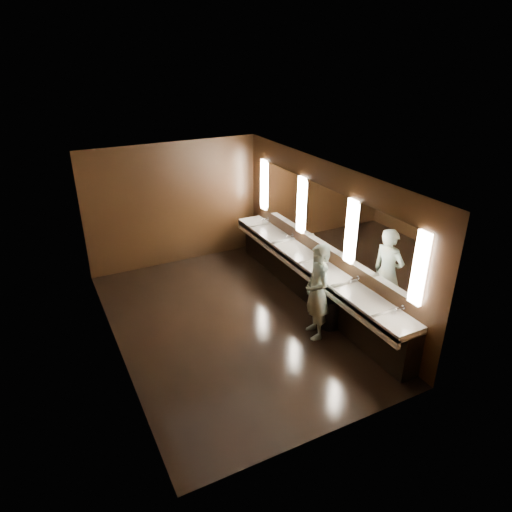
{
  "coord_description": "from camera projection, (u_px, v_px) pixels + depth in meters",
  "views": [
    {
      "loc": [
        -2.81,
        -6.56,
        4.71
      ],
      "look_at": [
        0.54,
        0.0,
        1.26
      ],
      "focal_mm": 32.0,
      "sensor_mm": 36.0,
      "label": 1
    }
  ],
  "objects": [
    {
      "name": "floor",
      "position": [
        230.0,
        323.0,
        8.45
      ],
      "size": [
        6.0,
        6.0,
        0.0
      ],
      "primitive_type": "plane",
      "color": "black",
      "rests_on": "ground"
    },
    {
      "name": "ceiling",
      "position": [
        226.0,
        175.0,
        7.26
      ],
      "size": [
        4.0,
        6.0,
        0.02
      ],
      "primitive_type": "cube",
      "color": "#2D2D2B",
      "rests_on": "wall_back"
    },
    {
      "name": "wall_back",
      "position": [
        174.0,
        205.0,
        10.27
      ],
      "size": [
        4.0,
        0.02,
        2.8
      ],
      "primitive_type": "cube",
      "color": "black",
      "rests_on": "floor"
    },
    {
      "name": "wall_front",
      "position": [
        330.0,
        349.0,
        5.43
      ],
      "size": [
        4.0,
        0.02,
        2.8
      ],
      "primitive_type": "cube",
      "color": "black",
      "rests_on": "floor"
    },
    {
      "name": "wall_left",
      "position": [
        110.0,
        279.0,
        7.03
      ],
      "size": [
        0.02,
        6.0,
        2.8
      ],
      "primitive_type": "cube",
      "color": "black",
      "rests_on": "floor"
    },
    {
      "name": "wall_right",
      "position": [
        324.0,
        234.0,
        8.68
      ],
      "size": [
        0.02,
        6.0,
        2.8
      ],
      "primitive_type": "cube",
      "color": "black",
      "rests_on": "floor"
    },
    {
      "name": "sink_counter",
      "position": [
        313.0,
        279.0,
        8.98
      ],
      "size": [
        0.55,
        5.4,
        1.01
      ],
      "color": "black",
      "rests_on": "floor"
    },
    {
      "name": "mirror_band",
      "position": [
        325.0,
        217.0,
        8.52
      ],
      "size": [
        0.06,
        5.03,
        1.15
      ],
      "color": "white",
      "rests_on": "wall_right"
    },
    {
      "name": "person",
      "position": [
        317.0,
        292.0,
        7.76
      ],
      "size": [
        0.55,
        0.71,
        1.73
      ],
      "primitive_type": "imported",
      "rotation": [
        0.0,
        0.0,
        -1.8
      ],
      "color": "#87C1C9",
      "rests_on": "floor"
    },
    {
      "name": "trash_bin",
      "position": [
        330.0,
        313.0,
        8.24
      ],
      "size": [
        0.42,
        0.42,
        0.57
      ],
      "primitive_type": "cylinder",
      "rotation": [
        0.0,
        0.0,
        0.14
      ],
      "color": "black",
      "rests_on": "floor"
    }
  ]
}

